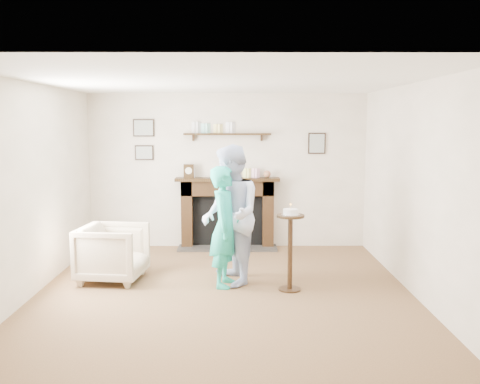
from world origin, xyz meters
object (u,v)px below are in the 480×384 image
at_px(woman, 225,285).
at_px(pedestal_table, 290,237).
at_px(armchair, 114,280).
at_px(man, 231,283).

xyz_separation_m(woman, pedestal_table, (0.80, -0.19, 0.66)).
relative_size(woman, pedestal_table, 1.41).
xyz_separation_m(armchair, woman, (1.45, -0.22, 0.00)).
bearing_deg(pedestal_table, man, 159.26).
bearing_deg(man, woman, -55.14).
distance_m(armchair, woman, 1.47).
bearing_deg(woman, pedestal_table, -93.93).
xyz_separation_m(armchair, man, (1.52, -0.14, 0.00)).
xyz_separation_m(man, woman, (-0.07, -0.09, 0.00)).
distance_m(armchair, man, 1.53).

